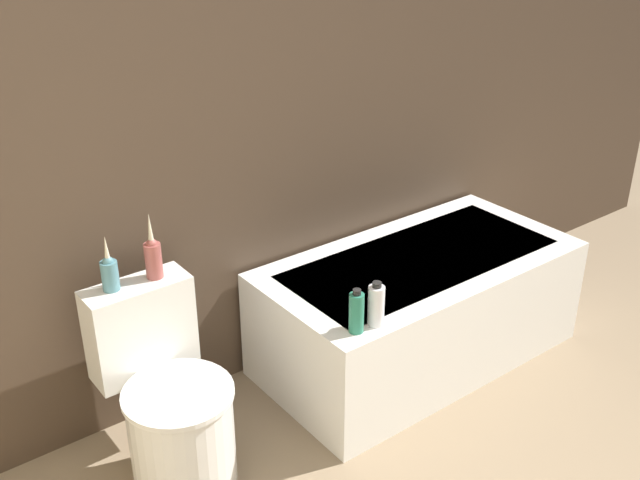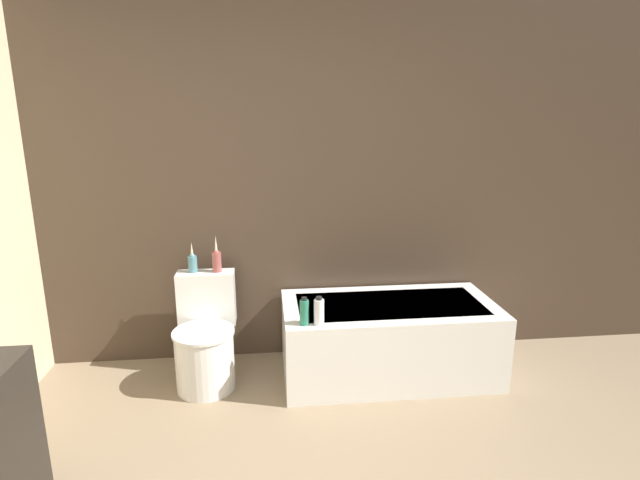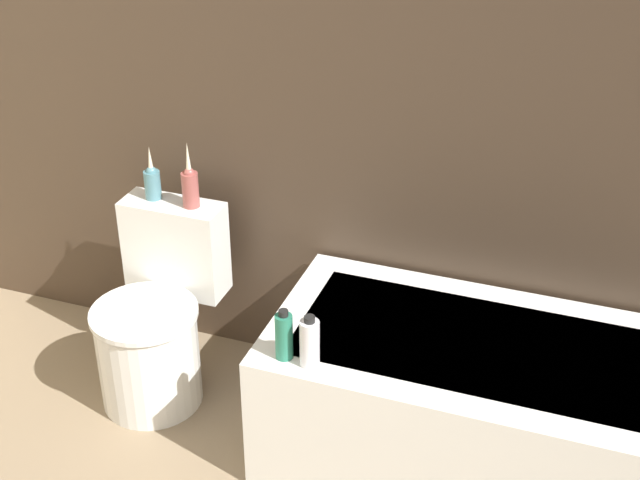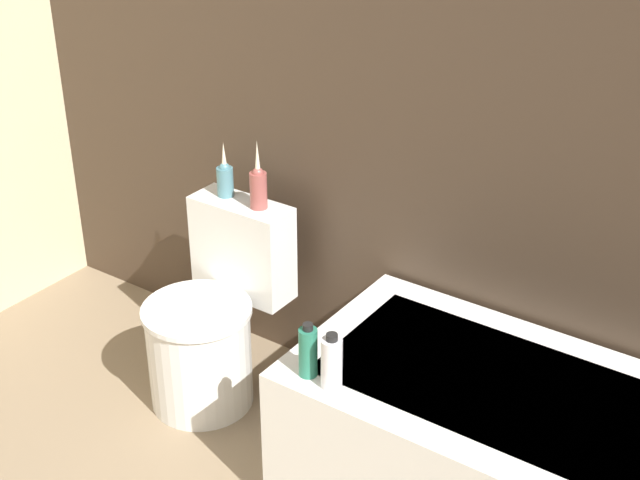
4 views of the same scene
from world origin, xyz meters
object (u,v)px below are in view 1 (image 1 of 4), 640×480
(bathtub, at_px, (417,307))
(toilet, at_px, (171,406))
(shampoo_bottle_tall, at_px, (356,312))
(shampoo_bottle_short, at_px, (376,305))
(vase_gold, at_px, (109,272))
(vase_silver, at_px, (153,256))

(bathtub, bearing_deg, toilet, 179.76)
(shampoo_bottle_tall, height_order, shampoo_bottle_short, shampoo_bottle_short)
(vase_gold, height_order, shampoo_bottle_short, vase_gold)
(vase_gold, bearing_deg, vase_silver, -3.54)
(vase_gold, bearing_deg, shampoo_bottle_short, -31.69)
(bathtub, height_order, shampoo_bottle_short, shampoo_bottle_short)
(toilet, xyz_separation_m, shampoo_bottle_tall, (0.64, -0.28, 0.30))
(bathtub, relative_size, vase_gold, 6.88)
(toilet, height_order, shampoo_bottle_short, toilet)
(vase_gold, bearing_deg, bathtub, -9.21)
(bathtub, relative_size, shampoo_bottle_tall, 8.11)
(vase_silver, distance_m, shampoo_bottle_tall, 0.77)
(vase_silver, height_order, shampoo_bottle_short, vase_silver)
(vase_gold, bearing_deg, shampoo_bottle_tall, -34.32)
(vase_gold, xyz_separation_m, shampoo_bottle_tall, (0.73, -0.50, -0.20))
(toilet, bearing_deg, bathtub, -0.24)
(vase_silver, xyz_separation_m, shampoo_bottle_tall, (0.56, -0.49, -0.21))
(toilet, height_order, vase_gold, vase_gold)
(toilet, height_order, shampoo_bottle_tall, toilet)
(shampoo_bottle_short, bearing_deg, bathtub, 28.99)
(bathtub, height_order, toilet, toilet)
(bathtub, xyz_separation_m, shampoo_bottle_short, (-0.52, -0.29, 0.34))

